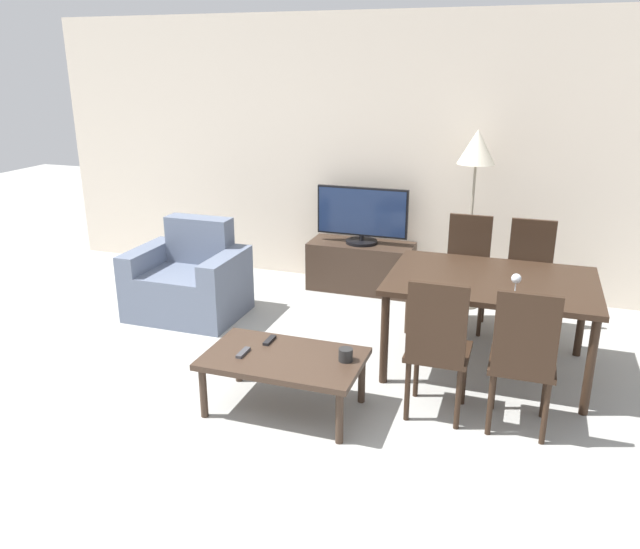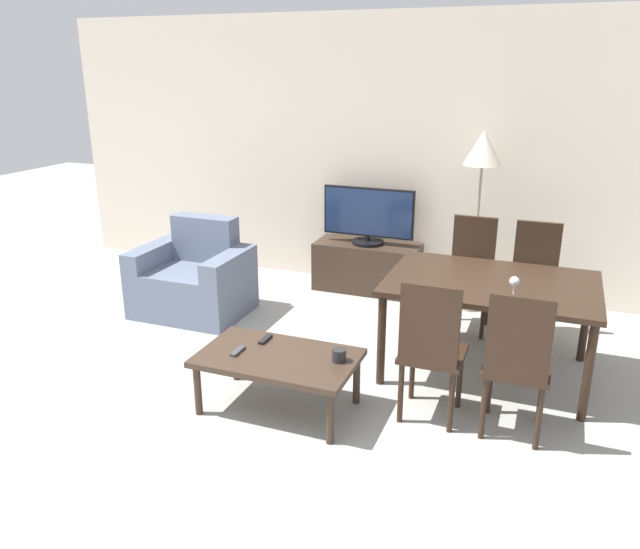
{
  "view_description": "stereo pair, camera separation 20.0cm",
  "coord_description": "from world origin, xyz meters",
  "px_view_note": "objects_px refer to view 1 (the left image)",
  "views": [
    {
      "loc": [
        1.67,
        -2.61,
        2.23
      ],
      "look_at": [
        0.18,
        1.77,
        0.65
      ],
      "focal_mm": 35.0,
      "sensor_mm": 36.0,
      "label": 1
    },
    {
      "loc": [
        1.85,
        -2.54,
        2.23
      ],
      "look_at": [
        0.18,
        1.77,
        0.65
      ],
      "focal_mm": 35.0,
      "sensor_mm": 36.0,
      "label": 2
    }
  ],
  "objects_px": {
    "armchair": "(189,282)",
    "remote_secondary": "(270,340)",
    "coffee_table": "(284,362)",
    "cup_white_near": "(346,355)",
    "dining_chair_near_right": "(523,356)",
    "tv": "(362,216)",
    "tv_stand": "(361,266)",
    "remote_primary": "(243,353)",
    "dining_chair_far_left": "(467,266)",
    "dining_table": "(491,287)",
    "wine_glass_left": "(516,280)",
    "dining_chair_far": "(529,272)",
    "floor_lamp": "(476,155)",
    "dining_chair_near": "(437,344)"
  },
  "relations": [
    {
      "from": "tv",
      "to": "remote_secondary",
      "type": "xyz_separation_m",
      "value": [
        -0.04,
        -2.27,
        -0.37
      ]
    },
    {
      "from": "dining_chair_near_right",
      "to": "cup_white_near",
      "type": "bearing_deg",
      "value": -172.36
    },
    {
      "from": "remote_primary",
      "to": "dining_table",
      "type": "bearing_deg",
      "value": 36.59
    },
    {
      "from": "armchair",
      "to": "remote_secondary",
      "type": "height_order",
      "value": "armchair"
    },
    {
      "from": "dining_chair_far_left",
      "to": "remote_secondary",
      "type": "bearing_deg",
      "value": -123.75
    },
    {
      "from": "dining_chair_far",
      "to": "remote_secondary",
      "type": "height_order",
      "value": "dining_chair_far"
    },
    {
      "from": "remote_secondary",
      "to": "cup_white_near",
      "type": "distance_m",
      "value": 0.59
    },
    {
      "from": "coffee_table",
      "to": "cup_white_near",
      "type": "height_order",
      "value": "cup_white_near"
    },
    {
      "from": "floor_lamp",
      "to": "cup_white_near",
      "type": "height_order",
      "value": "floor_lamp"
    },
    {
      "from": "wine_glass_left",
      "to": "tv",
      "type": "bearing_deg",
      "value": 132.29
    },
    {
      "from": "coffee_table",
      "to": "dining_chair_near_right",
      "type": "relative_size",
      "value": 1.07
    },
    {
      "from": "dining_table",
      "to": "remote_secondary",
      "type": "xyz_separation_m",
      "value": [
        -1.4,
        -0.87,
        -0.25
      ]
    },
    {
      "from": "tv",
      "to": "cup_white_near",
      "type": "bearing_deg",
      "value": -77.18
    },
    {
      "from": "dining_chair_near_right",
      "to": "remote_secondary",
      "type": "xyz_separation_m",
      "value": [
        -1.67,
        -0.03,
        -0.13
      ]
    },
    {
      "from": "tv",
      "to": "dining_chair_far_left",
      "type": "distance_m",
      "value": 1.26
    },
    {
      "from": "armchair",
      "to": "tv",
      "type": "xyz_separation_m",
      "value": [
        1.33,
        1.15,
        0.47
      ]
    },
    {
      "from": "tv_stand",
      "to": "wine_glass_left",
      "type": "xyz_separation_m",
      "value": [
        1.53,
        -1.69,
        0.58
      ]
    },
    {
      "from": "dining_chair_far",
      "to": "wine_glass_left",
      "type": "xyz_separation_m",
      "value": [
        -0.09,
        -1.13,
        0.3
      ]
    },
    {
      "from": "tv",
      "to": "dining_chair_far",
      "type": "height_order",
      "value": "tv"
    },
    {
      "from": "remote_secondary",
      "to": "cup_white_near",
      "type": "xyz_separation_m",
      "value": [
        0.58,
        -0.11,
        0.03
      ]
    },
    {
      "from": "dining_chair_far_left",
      "to": "coffee_table",
      "type": "bearing_deg",
      "value": -117.15
    },
    {
      "from": "dining_chair_near_right",
      "to": "cup_white_near",
      "type": "relative_size",
      "value": 10.45
    },
    {
      "from": "tv",
      "to": "tv_stand",
      "type": "bearing_deg",
      "value": 90.0
    },
    {
      "from": "dining_table",
      "to": "wine_glass_left",
      "type": "height_order",
      "value": "wine_glass_left"
    },
    {
      "from": "floor_lamp",
      "to": "dining_chair_near_right",
      "type": "bearing_deg",
      "value": -75.43
    },
    {
      "from": "tv_stand",
      "to": "coffee_table",
      "type": "relative_size",
      "value": 1.01
    },
    {
      "from": "dining_chair_far",
      "to": "wine_glass_left",
      "type": "height_order",
      "value": "dining_chair_far"
    },
    {
      "from": "coffee_table",
      "to": "floor_lamp",
      "type": "xyz_separation_m",
      "value": [
        0.94,
        2.33,
        1.09
      ]
    },
    {
      "from": "dining_table",
      "to": "remote_secondary",
      "type": "bearing_deg",
      "value": -148.13
    },
    {
      "from": "dining_chair_near_right",
      "to": "floor_lamp",
      "type": "relative_size",
      "value": 0.58
    },
    {
      "from": "dining_chair_far",
      "to": "dining_chair_far_left",
      "type": "xyz_separation_m",
      "value": [
        -0.52,
        0.0,
        0.0
      ]
    },
    {
      "from": "tv_stand",
      "to": "remote_primary",
      "type": "distance_m",
      "value": 2.52
    },
    {
      "from": "tv",
      "to": "dining_chair_far_left",
      "type": "relative_size",
      "value": 0.95
    },
    {
      "from": "dining_chair_near_right",
      "to": "dining_chair_far_left",
      "type": "xyz_separation_m",
      "value": [
        -0.52,
        1.68,
        0.0
      ]
    },
    {
      "from": "dining_chair_far",
      "to": "remote_primary",
      "type": "xyz_separation_m",
      "value": [
        -1.75,
        -1.95,
        -0.13
      ]
    },
    {
      "from": "coffee_table",
      "to": "remote_secondary",
      "type": "relative_size",
      "value": 6.95
    },
    {
      "from": "dining_table",
      "to": "floor_lamp",
      "type": "relative_size",
      "value": 0.89
    },
    {
      "from": "tv_stand",
      "to": "dining_table",
      "type": "bearing_deg",
      "value": -45.76
    },
    {
      "from": "dining_chair_far",
      "to": "dining_chair_far_left",
      "type": "height_order",
      "value": "same"
    },
    {
      "from": "tv_stand",
      "to": "floor_lamp",
      "type": "bearing_deg",
      "value": -6.32
    },
    {
      "from": "dining_chair_near",
      "to": "floor_lamp",
      "type": "distance_m",
      "value": 2.31
    },
    {
      "from": "dining_chair_near_right",
      "to": "remote_secondary",
      "type": "relative_size",
      "value": 6.49
    },
    {
      "from": "armchair",
      "to": "floor_lamp",
      "type": "relative_size",
      "value": 0.59
    },
    {
      "from": "dining_chair_far_left",
      "to": "armchair",
      "type": "bearing_deg",
      "value": -166.34
    },
    {
      "from": "dining_chair_near_right",
      "to": "dining_chair_far_left",
      "type": "distance_m",
      "value": 1.76
    },
    {
      "from": "tv",
      "to": "dining_chair_near_right",
      "type": "xyz_separation_m",
      "value": [
        1.63,
        -2.24,
        -0.24
      ]
    },
    {
      "from": "remote_primary",
      "to": "coffee_table",
      "type": "bearing_deg",
      "value": 12.62
    },
    {
      "from": "tv",
      "to": "floor_lamp",
      "type": "xyz_separation_m",
      "value": [
        1.07,
        -0.12,
        0.67
      ]
    },
    {
      "from": "tv_stand",
      "to": "remote_secondary",
      "type": "xyz_separation_m",
      "value": [
        -0.04,
        -2.28,
        0.16
      ]
    },
    {
      "from": "dining_chair_near",
      "to": "remote_secondary",
      "type": "xyz_separation_m",
      "value": [
        -1.14,
        -0.03,
        -0.13
      ]
    }
  ]
}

